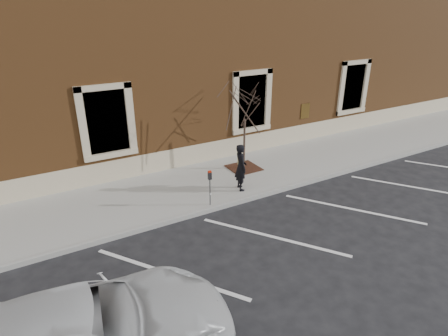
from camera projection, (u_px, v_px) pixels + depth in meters
ground at (233, 204)px, 12.46m from camera, size 120.00×120.00×0.00m
sidewalk_near at (209, 183)px, 13.82m from camera, size 40.00×3.50×0.15m
curb_near at (234, 203)px, 12.39m from camera, size 40.00×0.12×0.15m
parking_stripes at (273, 237)px, 10.71m from camera, size 28.00×4.40×0.01m
building_civic at (146, 56)px, 17.02m from camera, size 40.00×8.62×8.00m
man at (241, 167)px, 12.86m from camera, size 0.53×0.68×1.66m
parking_meter at (210, 182)px, 11.80m from camera, size 0.11×0.08×1.20m
tree_grate at (244, 168)px, 14.87m from camera, size 1.16×1.16×0.03m
sapling at (245, 105)px, 13.86m from camera, size 2.19×2.19×3.65m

